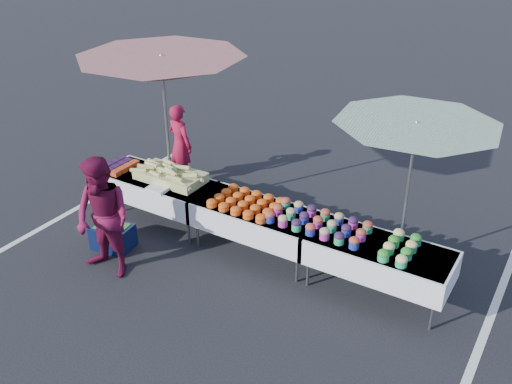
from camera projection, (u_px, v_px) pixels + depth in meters
The scene contains 17 objects.
ground at pixel (256, 253), 8.25m from camera, with size 80.00×80.00×0.00m, color black.
stripe_left at pixel (97, 197), 9.73m from camera, with size 0.10×5.00×0.00m, color silver.
stripe_right at pixel (485, 332), 6.78m from camera, with size 0.10×5.00×0.00m, color silver.
table_left at pixel (157, 187), 8.81m from camera, with size 1.86×0.81×0.75m.
table_center at pixel (256, 218), 7.98m from camera, with size 1.86×0.81×0.75m.
table_right at pixel (378, 257), 7.15m from camera, with size 1.86×0.81×0.75m.
berry_punnets at pixel (119, 166), 8.99m from camera, with size 0.40×0.54×0.08m.
corn_pile at pixel (170, 175), 8.60m from camera, with size 1.16×0.57×0.26m.
plastic_bags at pixel (158, 189), 8.36m from camera, with size 0.30×0.25×0.05m, color white.
carrot_bowls at pixel (246, 202), 7.94m from camera, with size 0.95×0.69×0.11m.
potato_cups at pixel (318, 221), 7.42m from camera, with size 1.34×0.58×0.16m.
bean_baskets at pixel (400, 247), 6.91m from camera, with size 0.36×0.68×0.15m.
vendor at pixel (180, 145), 9.91m from camera, with size 0.53×0.35×1.45m, color maroon.
customer at pixel (103, 219), 7.46m from camera, with size 0.82×0.64×1.69m, color maroon.
umbrella_left at pixel (162, 70), 8.31m from camera, with size 3.09×3.09×2.56m.
umbrella_right at pixel (415, 136), 7.09m from camera, with size 2.59×2.59×2.14m.
storage_bin at pixel (113, 236), 8.30m from camera, with size 0.61×0.49×0.37m.
Camera 1 is at (3.59, -5.85, 4.67)m, focal length 40.00 mm.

